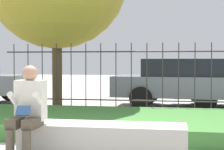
# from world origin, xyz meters

# --- Properties ---
(stone_bench) EXTENTS (2.27, 0.59, 0.48)m
(stone_bench) POSITION_xyz_m (0.30, 0.00, 0.21)
(stone_bench) COLOR #ADA89E
(stone_bench) RESTS_ON ground_plane
(person_seated_reader) EXTENTS (0.42, 0.73, 1.28)m
(person_seated_reader) POSITION_xyz_m (-0.65, -0.33, 0.70)
(person_seated_reader) COLOR black
(person_seated_reader) RESTS_ON ground_plane
(grass_berm) EXTENTS (8.17, 2.90, 0.27)m
(grass_berm) POSITION_xyz_m (0.00, 2.15, 0.14)
(grass_berm) COLOR #3D7533
(grass_berm) RESTS_ON ground_plane
(iron_fence) EXTENTS (6.17, 0.03, 1.78)m
(iron_fence) POSITION_xyz_m (-0.00, 4.22, 0.92)
(iron_fence) COLOR #332D28
(iron_fence) RESTS_ON ground_plane
(car_parked_center) EXTENTS (4.77, 2.08, 1.40)m
(car_parked_center) POSITION_xyz_m (1.79, 5.96, 0.74)
(car_parked_center) COLOR slate
(car_parked_center) RESTS_ON ground_plane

